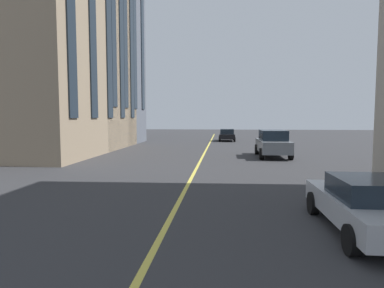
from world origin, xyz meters
TOP-DOWN VIEW (x-y plane):
  - lane_centre_line at (20.00, 0.00)m, footprint 80.00×0.16m
  - car_silver_trailing at (13.36, -4.90)m, footprint 4.40×1.95m
  - car_black_mid at (44.15, -1.88)m, footprint 3.90×1.89m
  - car_grey_near at (28.78, -4.90)m, footprint 4.70×2.14m
  - building_left_near at (30.84, 13.40)m, footprint 16.28×11.92m
  - building_left_far at (36.88, 13.94)m, footprint 13.01×13.01m

SIDE VIEW (x-z plane):
  - lane_centre_line at x=20.00m, z-range 0.00..0.01m
  - car_black_mid at x=44.15m, z-range 0.00..1.40m
  - car_silver_trailing at x=13.36m, z-range 0.02..1.39m
  - car_grey_near at x=28.78m, z-range 0.03..1.91m
  - building_left_near at x=30.84m, z-range 0.00..19.49m
  - building_left_far at x=36.88m, z-range 0.00..25.96m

